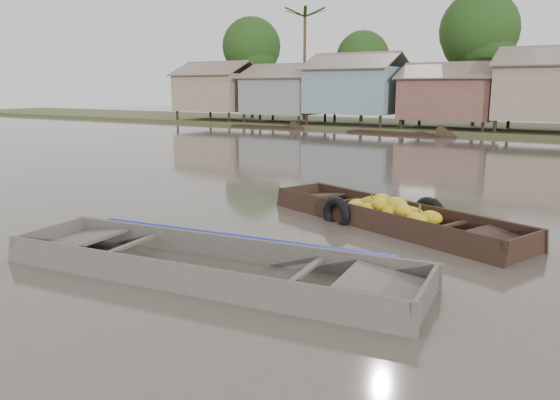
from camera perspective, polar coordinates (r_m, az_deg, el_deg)
The scene contains 3 objects.
ground at distance 9.90m, azimuth -5.71°, elevation -5.67°, with size 120.00×120.00×0.00m, color #504A3D.
banana_boat at distance 12.13m, azimuth 11.07°, elevation -1.61°, with size 6.37×3.64×0.89m.
viewer_boat at distance 8.89m, azimuth -7.31°, elevation -7.42°, with size 7.16×2.60×0.56m.
Camera 1 is at (5.75, -7.50, 2.95)m, focal length 35.00 mm.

